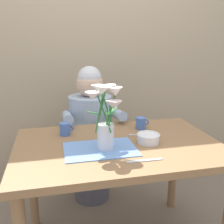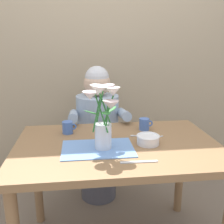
{
  "view_description": "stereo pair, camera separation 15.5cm",
  "coord_description": "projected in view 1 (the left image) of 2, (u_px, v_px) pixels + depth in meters",
  "views": [
    {
      "loc": [
        -0.36,
        -1.41,
        1.33
      ],
      "look_at": [
        -0.03,
        0.05,
        0.92
      ],
      "focal_mm": 42.41,
      "sensor_mm": 36.0,
      "label": 1
    },
    {
      "loc": [
        -0.21,
        -1.44,
        1.33
      ],
      "look_at": [
        -0.03,
        0.05,
        0.92
      ],
      "focal_mm": 42.41,
      "sensor_mm": 36.0,
      "label": 2
    }
  ],
  "objects": [
    {
      "name": "seated_person",
      "position": [
        91.0,
        136.0,
        2.17
      ],
      "size": [
        0.45,
        0.47,
        1.14
      ],
      "rotation": [
        0.0,
        0.0,
        -0.01
      ],
      "color": "#4C4C56",
      "rests_on": "ground_plane"
    },
    {
      "name": "flower_vase",
      "position": [
        106.0,
        113.0,
        1.42
      ],
      "size": [
        0.23,
        0.2,
        0.37
      ],
      "color": "silver",
      "rests_on": "dining_table"
    },
    {
      "name": "spoon_1",
      "position": [
        152.0,
        137.0,
        1.66
      ],
      "size": [
        0.11,
        0.07,
        0.01
      ],
      "color": "silver",
      "rests_on": "dining_table"
    },
    {
      "name": "dining_table",
      "position": [
        118.0,
        158.0,
        1.59
      ],
      "size": [
        1.2,
        0.8,
        0.74
      ],
      "color": "olive",
      "rests_on": "ground_plane"
    },
    {
      "name": "tea_cup",
      "position": [
        141.0,
        123.0,
        1.8
      ],
      "size": [
        0.09,
        0.07,
        0.08
      ],
      "color": "#476BB7",
      "rests_on": "dining_table"
    },
    {
      "name": "spoon_0",
      "position": [
        135.0,
        135.0,
        1.69
      ],
      "size": [
        0.12,
        0.02,
        0.01
      ],
      "color": "silver",
      "rests_on": "dining_table"
    },
    {
      "name": "wood_panel_backdrop",
      "position": [
        90.0,
        49.0,
        2.41
      ],
      "size": [
        4.0,
        0.1,
        2.5
      ],
      "primitive_type": "cube",
      "color": "tan",
      "rests_on": "ground_plane"
    },
    {
      "name": "striped_placemat",
      "position": [
        100.0,
        149.0,
        1.47
      ],
      "size": [
        0.4,
        0.28,
        0.0
      ],
      "primitive_type": "cube",
      "color": "#6B93D1",
      "rests_on": "dining_table"
    },
    {
      "name": "dinner_knife",
      "position": [
        145.0,
        160.0,
        1.33
      ],
      "size": [
        0.19,
        0.02,
        0.0
      ],
      "primitive_type": "cube",
      "rotation": [
        0.0,
        0.0,
        -0.02
      ],
      "color": "silver",
      "rests_on": "dining_table"
    },
    {
      "name": "ceramic_bowl",
      "position": [
        148.0,
        138.0,
        1.56
      ],
      "size": [
        0.14,
        0.14,
        0.06
      ],
      "color": "white",
      "rests_on": "dining_table"
    },
    {
      "name": "ceramic_mug",
      "position": [
        65.0,
        129.0,
        1.69
      ],
      "size": [
        0.09,
        0.07,
        0.08
      ],
      "color": "#476BB7",
      "rests_on": "dining_table"
    }
  ]
}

